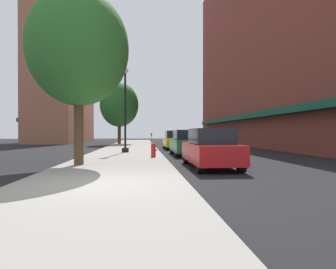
{
  "coord_description": "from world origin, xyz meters",
  "views": [
    {
      "loc": [
        1.15,
        -7.62,
        1.49
      ],
      "look_at": [
        3.62,
        19.45,
        1.3
      ],
      "focal_mm": 29.89,
      "sensor_mm": 36.0,
      "label": 1
    }
  ],
  "objects_px": {
    "lamppost": "(125,108)",
    "parking_meter_near": "(151,138)",
    "car_yellow": "(174,140)",
    "tree_mid": "(119,105)",
    "car_green": "(186,143)",
    "tree_near": "(79,49)",
    "fire_hydrant": "(153,150)",
    "car_red": "(210,149)"
  },
  "relations": [
    {
      "from": "car_red",
      "to": "car_yellow",
      "type": "bearing_deg",
      "value": 89.94
    },
    {
      "from": "car_green",
      "to": "car_yellow",
      "type": "relative_size",
      "value": 1.0
    },
    {
      "from": "lamppost",
      "to": "tree_mid",
      "type": "xyz_separation_m",
      "value": [
        -1.64,
        15.04,
        1.68
      ]
    },
    {
      "from": "car_yellow",
      "to": "car_green",
      "type": "bearing_deg",
      "value": -91.5
    },
    {
      "from": "car_yellow",
      "to": "car_red",
      "type": "bearing_deg",
      "value": -91.5
    },
    {
      "from": "lamppost",
      "to": "fire_hydrant",
      "type": "distance_m",
      "value": 5.16
    },
    {
      "from": "tree_near",
      "to": "car_red",
      "type": "height_order",
      "value": "tree_near"
    },
    {
      "from": "lamppost",
      "to": "parking_meter_near",
      "type": "height_order",
      "value": "lamppost"
    },
    {
      "from": "car_red",
      "to": "lamppost",
      "type": "bearing_deg",
      "value": 116.79
    },
    {
      "from": "car_yellow",
      "to": "lamppost",
      "type": "bearing_deg",
      "value": -128.93
    },
    {
      "from": "parking_meter_near",
      "to": "tree_near",
      "type": "distance_m",
      "value": 17.36
    },
    {
      "from": "tree_mid",
      "to": "car_red",
      "type": "distance_m",
      "value": 24.09
    },
    {
      "from": "lamppost",
      "to": "fire_hydrant",
      "type": "xyz_separation_m",
      "value": [
        1.8,
        -4.02,
        -2.68
      ]
    },
    {
      "from": "car_red",
      "to": "car_green",
      "type": "bearing_deg",
      "value": 89.94
    },
    {
      "from": "tree_mid",
      "to": "car_yellow",
      "type": "relative_size",
      "value": 1.74
    },
    {
      "from": "tree_near",
      "to": "tree_mid",
      "type": "relative_size",
      "value": 0.99
    },
    {
      "from": "parking_meter_near",
      "to": "car_red",
      "type": "xyz_separation_m",
      "value": [
        1.95,
        -17.1,
        -0.14
      ]
    },
    {
      "from": "lamppost",
      "to": "tree_mid",
      "type": "height_order",
      "value": "tree_mid"
    },
    {
      "from": "parking_meter_near",
      "to": "car_green",
      "type": "height_order",
      "value": "car_green"
    },
    {
      "from": "lamppost",
      "to": "parking_meter_near",
      "type": "bearing_deg",
      "value": 76.97
    },
    {
      "from": "fire_hydrant",
      "to": "tree_near",
      "type": "relative_size",
      "value": 0.11
    },
    {
      "from": "tree_mid",
      "to": "car_green",
      "type": "relative_size",
      "value": 1.74
    },
    {
      "from": "lamppost",
      "to": "fire_hydrant",
      "type": "height_order",
      "value": "lamppost"
    },
    {
      "from": "car_green",
      "to": "fire_hydrant",
      "type": "bearing_deg",
      "value": -134.77
    },
    {
      "from": "lamppost",
      "to": "car_red",
      "type": "distance_m",
      "value": 9.29
    },
    {
      "from": "tree_near",
      "to": "car_red",
      "type": "bearing_deg",
      "value": -6.37
    },
    {
      "from": "tree_near",
      "to": "car_yellow",
      "type": "relative_size",
      "value": 1.72
    },
    {
      "from": "lamppost",
      "to": "car_red",
      "type": "xyz_separation_m",
      "value": [
        4.05,
        -8.01,
        -2.39
      ]
    },
    {
      "from": "car_red",
      "to": "parking_meter_near",
      "type": "bearing_deg",
      "value": 96.45
    },
    {
      "from": "lamppost",
      "to": "parking_meter_near",
      "type": "distance_m",
      "value": 9.6
    },
    {
      "from": "fire_hydrant",
      "to": "car_yellow",
      "type": "xyz_separation_m",
      "value": [
        2.25,
        9.32,
        0.29
      ]
    },
    {
      "from": "parking_meter_near",
      "to": "car_red",
      "type": "relative_size",
      "value": 0.3
    },
    {
      "from": "parking_meter_near",
      "to": "lamppost",
      "type": "bearing_deg",
      "value": -103.03
    },
    {
      "from": "car_green",
      "to": "parking_meter_near",
      "type": "bearing_deg",
      "value": 98.13
    },
    {
      "from": "fire_hydrant",
      "to": "tree_mid",
      "type": "distance_m",
      "value": 19.86
    },
    {
      "from": "tree_near",
      "to": "car_red",
      "type": "distance_m",
      "value": 7.03
    },
    {
      "from": "lamppost",
      "to": "car_yellow",
      "type": "distance_m",
      "value": 7.08
    },
    {
      "from": "car_red",
      "to": "car_green",
      "type": "distance_m",
      "value": 6.44
    },
    {
      "from": "tree_mid",
      "to": "car_green",
      "type": "height_order",
      "value": "tree_mid"
    },
    {
      "from": "parking_meter_near",
      "to": "tree_near",
      "type": "relative_size",
      "value": 0.18
    },
    {
      "from": "lamppost",
      "to": "car_green",
      "type": "bearing_deg",
      "value": -21.14
    },
    {
      "from": "parking_meter_near",
      "to": "car_yellow",
      "type": "xyz_separation_m",
      "value": [
        1.95,
        -3.79,
        -0.14
      ]
    }
  ]
}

